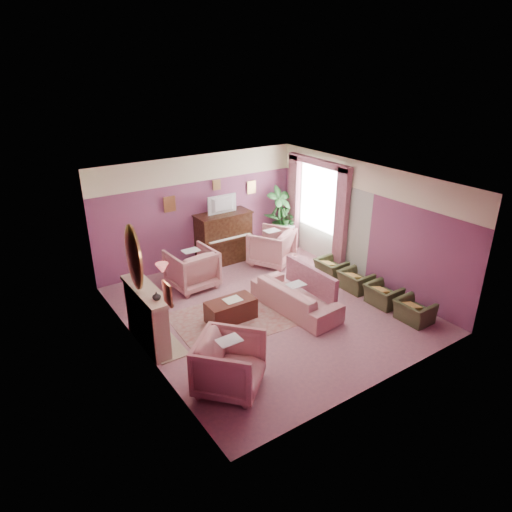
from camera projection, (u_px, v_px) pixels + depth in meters
floor at (268, 309)px, 9.75m from camera, size 5.50×6.00×0.01m
ceiling at (269, 181)px, 8.63m from camera, size 5.50×6.00×0.01m
wall_back at (199, 211)px, 11.47m from camera, size 5.50×0.02×2.80m
wall_front at (384, 312)px, 6.92m from camera, size 5.50×0.02×2.80m
wall_left at (138, 283)px, 7.78m from camera, size 0.02×6.00×2.80m
wall_right at (365, 223)px, 10.61m from camera, size 0.02×6.00×2.80m
picture_rail_band at (197, 168)px, 11.03m from camera, size 5.50×0.01×0.65m
stripe_panel at (325, 221)px, 11.72m from camera, size 0.01×3.00×2.15m
fireplace_surround at (147, 318)px, 8.35m from camera, size 0.30×1.40×1.10m
fireplace_inset at (153, 324)px, 8.46m from camera, size 0.18×0.72×0.68m
fire_ember at (156, 331)px, 8.56m from camera, size 0.06×0.54×0.10m
mantel_shelf at (146, 290)px, 8.14m from camera, size 0.40×1.55×0.07m
hearth at (160, 340)px, 8.67m from camera, size 0.55×1.50×0.02m
mirror_frame at (134, 257)px, 7.80m from camera, size 0.04×0.72×1.20m
mirror_glass at (135, 257)px, 7.81m from camera, size 0.01×0.60×1.06m
sconce_shade at (162, 268)px, 6.97m from camera, size 0.20×0.20×0.16m
piano at (224, 238)px, 11.78m from camera, size 1.40×0.60×1.30m
piano_keyshelf at (231, 240)px, 11.49m from camera, size 1.30×0.12×0.06m
piano_keys at (231, 238)px, 11.47m from camera, size 1.20×0.08×0.02m
piano_top at (223, 214)px, 11.52m from camera, size 1.45×0.65×0.04m
television at (224, 203)px, 11.37m from camera, size 0.80×0.12×0.48m
print_back_left at (170, 204)px, 10.90m from camera, size 0.30×0.03×0.38m
print_back_right at (251, 187)px, 12.08m from camera, size 0.26×0.03×0.34m
print_back_mid at (217, 185)px, 11.46m from camera, size 0.22×0.03×0.26m
print_left_wall at (167, 294)px, 6.76m from camera, size 0.03×0.28×0.36m
window_blind at (319, 196)px, 11.64m from camera, size 0.03×1.40×1.80m
curtain_left at (341, 221)px, 11.06m from camera, size 0.16×0.34×2.60m
curtain_right at (294, 203)px, 12.46m from camera, size 0.16×0.34×2.60m
pelmet at (319, 162)px, 11.25m from camera, size 0.16×2.20×0.16m
mantel_plant at (134, 271)px, 8.50m from camera, size 0.16×0.16×0.28m
mantel_vase at (157, 296)px, 7.72m from camera, size 0.16×0.16×0.16m
area_rug at (236, 318)px, 9.41m from camera, size 2.60×1.94×0.01m
coffee_table at (231, 310)px, 9.26m from camera, size 1.00×0.51×0.45m
table_paper at (233, 300)px, 9.19m from camera, size 0.35×0.28×0.01m
sofa at (296, 292)px, 9.57m from camera, size 0.69×2.08×0.84m
sofa_throw at (311, 280)px, 9.70m from camera, size 0.11×1.58×0.58m
floral_armchair_left at (192, 267)px, 10.51m from camera, size 0.99×0.99×1.03m
floral_armchair_right at (272, 245)px, 11.69m from camera, size 0.99×0.99×1.03m
floral_armchair_front at (230, 362)px, 7.22m from camera, size 0.99×0.99×1.03m
olive_chair_a at (415, 308)px, 9.19m from camera, size 0.49×0.70×0.60m
olive_chair_b at (383, 292)px, 9.81m from camera, size 0.49×0.70×0.60m
olive_chair_c at (355, 278)px, 10.44m from camera, size 0.49×0.70×0.60m
olive_chair_d at (331, 266)px, 11.06m from camera, size 0.49×0.70×0.60m
side_table at (285, 236)px, 12.75m from camera, size 0.52×0.52×0.70m
side_plant_big at (286, 219)px, 12.54m from camera, size 0.30×0.30×0.34m
side_plant_small at (292, 220)px, 12.54m from camera, size 0.16×0.16×0.28m
palm_pot at (279, 243)px, 12.79m from camera, size 0.34×0.34×0.34m
palm_plant at (279, 212)px, 12.43m from camera, size 0.76×0.76×1.44m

